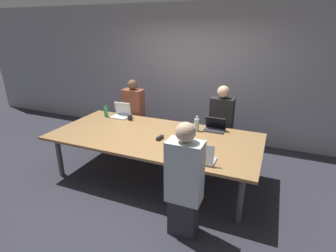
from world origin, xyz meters
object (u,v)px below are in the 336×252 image
Objects in this scene: bottle_far_left at (106,112)px; laptop_near_right at (202,157)px; bottle_far_right at (197,124)px; laptop_far_left at (122,113)px; person_far_left at (134,115)px; cup_far_left at (130,117)px; person_near_right at (184,182)px; person_far_right at (221,125)px; stapler at (160,138)px; laptop_far_right at (215,127)px.

laptop_near_right is at bearing -25.82° from bottle_far_left.
laptop_far_left is at bearing 174.49° from bottle_far_right.
person_far_left reaches higher than cup_far_left.
person_far_left is at bearing 81.62° from laptop_far_left.
person_near_right is (-0.07, -0.44, -0.12)m from laptop_near_right.
bottle_far_left is (-0.51, -0.01, 0.05)m from cup_far_left.
cup_far_left is at bearing -32.61° from laptop_near_right.
stapler is at bearing -122.24° from person_far_right.
cup_far_left is (-1.58, 1.49, 0.10)m from person_near_right.
laptop_far_right is 1.78m from person_far_left.
person_near_right is 14.64× the size of cup_far_left.
laptop_near_right is 1.96m from cup_far_left.
stapler is (-0.67, -0.69, -0.04)m from laptop_far_right.
laptop_near_right is 3.44× the size of cup_far_left.
person_near_right is 1.02× the size of person_far_left.
cup_far_left is 0.51m from bottle_far_left.
laptop_far_right is 0.24× the size of person_far_right.
bottle_far_right is 2.60× the size of cup_far_left.
bottle_far_left is (-2.08, -0.51, 0.15)m from person_far_right.
person_near_right reaches higher than bottle_far_left.
laptop_far_right is 1.02× the size of laptop_far_left.
bottle_far_right is 1.53m from laptop_far_left.
person_far_left is (0.05, 0.36, -0.14)m from laptop_far_left.
person_near_right is 2.18m from cup_far_left.
person_far_left reaches higher than bottle_far_right.
laptop_far_right is 0.25× the size of person_far_left.
person_near_right is at bearing -89.60° from person_far_right.
laptop_far_right is 1.59m from person_near_right.
laptop_far_right is 1.55m from cup_far_left.
laptop_far_left is (-1.81, -0.39, 0.13)m from person_far_right.
stapler is at bearing -34.61° from cup_far_left.
person_near_right is at bearing -88.77° from laptop_far_right.
cup_far_left is 0.44× the size of bottle_far_left.
laptop_near_right is at bearing -31.48° from laptop_far_left.
person_far_right is at bearing 61.63° from bottle_far_right.
person_near_right is at bearing -78.14° from bottle_far_right.
person_far_right reaches higher than person_far_left.
bottle_far_right is 0.18× the size of person_near_right.
laptop_far_right is 1.79m from laptop_far_left.
person_far_right reaches higher than bottle_far_right.
laptop_far_left is (-1.89, 1.16, 0.00)m from laptop_near_right.
laptop_far_left is 1.32m from stapler.
cup_far_left is (-1.57, -0.49, 0.10)m from person_far_right.
bottle_far_right is 1.14× the size of bottle_far_left.
laptop_far_left reaches higher than bottle_far_left.
person_far_left is at bearing 167.92° from laptop_far_right.
stapler is (-0.71, 0.89, 0.07)m from person_near_right.
person_near_right reaches higher than laptop_far_right.
person_far_right is at bearing 1.11° from person_far_left.
bottle_far_right is at bearing -1.96° from cup_far_left.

